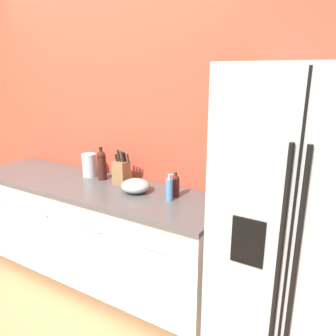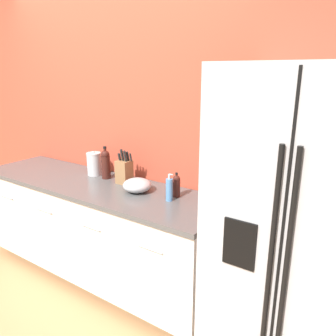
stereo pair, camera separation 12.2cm
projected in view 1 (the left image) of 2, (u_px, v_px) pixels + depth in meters
ground_plane at (16, 334)px, 2.33m from camera, size 14.00×14.00×0.00m
wall_back at (112, 129)px, 2.90m from camera, size 10.00×0.05×2.60m
counter_unit at (94, 231)px, 2.85m from camera, size 2.31×0.64×0.90m
refrigerator at (301, 234)px, 1.83m from camera, size 0.84×0.82×1.84m
knife_block at (121, 172)px, 2.68m from camera, size 0.13×0.11×0.29m
wine_bottle at (102, 165)px, 2.79m from camera, size 0.08×0.08×0.28m
soap_dispenser at (169, 189)px, 2.34m from camera, size 0.05×0.05×0.20m
oil_bottle at (176, 185)px, 2.42m from camera, size 0.06×0.06×0.19m
steel_canister at (89, 165)px, 2.89m from camera, size 0.13×0.13×0.22m
mixing_bowl at (136, 186)px, 2.51m from camera, size 0.22×0.22×0.11m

